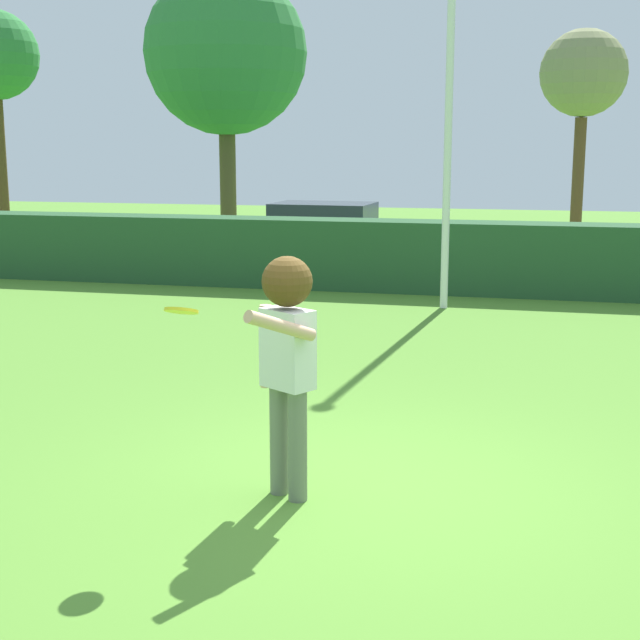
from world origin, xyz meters
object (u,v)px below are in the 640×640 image
person (287,343)px  frisbee (181,311)px  lamppost (450,67)px  parked_car_blue (324,228)px  maple_tree (583,76)px  oak_tree (226,53)px

person → frisbee: size_ratio=7.76×
lamppost → parked_car_blue: (-3.32, 5.71, -3.03)m
lamppost → parked_car_blue: lamppost is taller
frisbee → parked_car_blue: (-2.43, 14.41, -0.79)m
lamppost → parked_car_blue: 7.27m
person → maple_tree: (2.64, 18.23, 3.05)m
maple_tree → oak_tree: (-9.01, -1.23, 0.63)m
maple_tree → parked_car_blue: bearing=-142.5°
person → maple_tree: maple_tree is taller
person → oak_tree: oak_tree is taller
lamppost → maple_tree: size_ratio=1.26×
maple_tree → oak_tree: size_ratio=0.77×
frisbee → oak_tree: (-5.78, 17.52, 3.37)m
oak_tree → parked_car_blue: bearing=-42.9°
person → oak_tree: (-6.37, 17.00, 3.67)m
person → parked_car_blue: size_ratio=0.42×
parked_car_blue → maple_tree: maple_tree is taller
person → lamppost: 8.56m
lamppost → maple_tree: 10.34m
frisbee → lamppost: bearing=84.1°
frisbee → lamppost: lamppost is taller
lamppost → oak_tree: 11.13m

